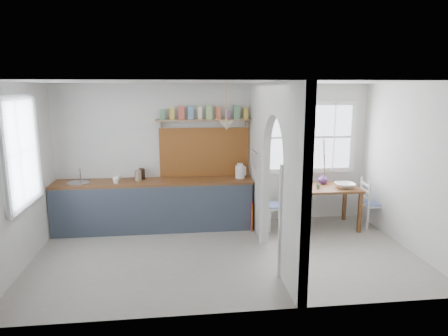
{
  "coord_description": "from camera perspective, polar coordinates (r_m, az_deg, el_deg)",
  "views": [
    {
      "loc": [
        -0.71,
        -5.7,
        2.53
      ],
      "look_at": [
        0.04,
        0.54,
        1.25
      ],
      "focal_mm": 32.0,
      "sensor_mm": 36.0,
      "label": 1
    }
  ],
  "objects": [
    {
      "name": "jar",
      "position": [
        7.23,
        -12.18,
        -1.07
      ],
      "size": [
        0.14,
        0.14,
        0.18
      ],
      "primitive_type": "cylinder",
      "rotation": [
        0.0,
        0.0,
        0.23
      ],
      "color": "gray",
      "rests_on": "counter"
    },
    {
      "name": "dining_table",
      "position": [
        7.56,
        13.95,
        -5.39
      ],
      "size": [
        1.24,
        0.84,
        0.76
      ],
      "primitive_type": null,
      "rotation": [
        0.0,
        0.0,
        -0.03
      ],
      "color": "brown",
      "rests_on": "floor"
    },
    {
      "name": "nook_window",
      "position": [
        7.74,
        12.22,
        4.32
      ],
      "size": [
        1.76,
        0.1,
        1.3
      ],
      "primitive_type": null,
      "color": "white",
      "rests_on": "walls"
    },
    {
      "name": "table_cup",
      "position": [
        7.3,
        13.3,
        -2.52
      ],
      "size": [
        0.1,
        0.1,
        0.08
      ],
      "primitive_type": "imported",
      "rotation": [
        0.0,
        0.0,
        -0.11
      ],
      "color": "slate",
      "rests_on": "dining_table"
    },
    {
      "name": "bowl",
      "position": [
        7.46,
        16.9,
        -2.39
      ],
      "size": [
        0.37,
        0.37,
        0.09
      ],
      "primitive_type": "imported",
      "rotation": [
        0.0,
        0.0,
        -0.06
      ],
      "color": "white",
      "rests_on": "dining_table"
    },
    {
      "name": "counter",
      "position": [
        7.34,
        -9.84,
        -5.11
      ],
      "size": [
        3.5,
        0.6,
        0.9
      ],
      "color": "brown",
      "rests_on": "floor"
    },
    {
      "name": "ceiling",
      "position": [
        5.75,
        0.3,
        12.19
      ],
      "size": [
        5.8,
        3.2,
        0.01
      ],
      "primitive_type": "cube",
      "color": "silver",
      "rests_on": "walls"
    },
    {
      "name": "chair_right",
      "position": [
        7.83,
        20.67,
        -4.69
      ],
      "size": [
        0.43,
        0.43,
        0.9
      ],
      "primitive_type": null,
      "rotation": [
        0.0,
        0.0,
        1.51
      ],
      "color": "silver",
      "rests_on": "floor"
    },
    {
      "name": "vase",
      "position": [
        7.65,
        13.94,
        -1.48
      ],
      "size": [
        0.22,
        0.22,
        0.19
      ],
      "primitive_type": "imported",
      "rotation": [
        0.0,
        0.0,
        0.23
      ],
      "color": "#57306D",
      "rests_on": "dining_table"
    },
    {
      "name": "kettle",
      "position": [
        7.27,
        2.29,
        -0.39
      ],
      "size": [
        0.27,
        0.25,
        0.27
      ],
      "primitive_type": null,
      "rotation": [
        0.0,
        0.0,
        -0.34
      ],
      "color": "white",
      "rests_on": "counter"
    },
    {
      "name": "towel_magenta",
      "position": [
        7.17,
        3.94,
        -6.88
      ],
      "size": [
        0.02,
        0.03,
        0.53
      ],
      "primitive_type": "cube",
      "color": "#B51167",
      "rests_on": "counter"
    },
    {
      "name": "knife_block",
      "position": [
        7.35,
        -11.62,
        -0.82
      ],
      "size": [
        0.11,
        0.14,
        0.19
      ],
      "primitive_type": "cube",
      "rotation": [
        0.0,
        0.0,
        0.22
      ],
      "color": "black",
      "rests_on": "counter"
    },
    {
      "name": "kitchen_window",
      "position": [
        6.16,
        -27.27,
        2.0
      ],
      "size": [
        0.1,
        1.16,
        1.5
      ],
      "primitive_type": null,
      "color": "white",
      "rests_on": "walls"
    },
    {
      "name": "sink",
      "position": [
        7.39,
        -20.08,
        -2.04
      ],
      "size": [
        0.4,
        0.4,
        0.02
      ],
      "primitive_type": "cylinder",
      "color": "#B2B4BB",
      "rests_on": "counter"
    },
    {
      "name": "mug_b",
      "position": [
        7.33,
        -15.01,
        -1.38
      ],
      "size": [
        0.14,
        0.14,
        0.1
      ],
      "primitive_type": "imported",
      "rotation": [
        0.0,
        0.0,
        0.15
      ],
      "color": "white",
      "rests_on": "counter"
    },
    {
      "name": "partition",
      "position": [
        6.03,
        6.84,
        1.09
      ],
      "size": [
        0.12,
        3.2,
        2.6
      ],
      "color": "silver",
      "rests_on": "floor"
    },
    {
      "name": "towel_orange",
      "position": [
        7.14,
        4.0,
        -7.17
      ],
      "size": [
        0.02,
        0.03,
        0.53
      ],
      "primitive_type": "cube",
      "color": "#CC510E",
      "rests_on": "counter"
    },
    {
      "name": "floor",
      "position": [
        6.28,
        0.27,
        -12.29
      ],
      "size": [
        5.8,
        3.2,
        0.01
      ],
      "primitive_type": "cube",
      "color": "gray",
      "rests_on": "ground"
    },
    {
      "name": "walls",
      "position": [
        5.87,
        0.29,
        -0.6
      ],
      "size": [
        5.81,
        3.21,
        2.6
      ],
      "color": "silver",
      "rests_on": "floor"
    },
    {
      "name": "utensil_rail",
      "position": [
        6.82,
        4.45,
        2.33
      ],
      "size": [
        0.02,
        0.5,
        0.02
      ],
      "primitive_type": "cylinder",
      "rotation": [
        1.57,
        0.0,
        0.0
      ],
      "color": "#B2B4BB",
      "rests_on": "partition"
    },
    {
      "name": "backsplash",
      "position": [
        7.39,
        -2.79,
        2.27
      ],
      "size": [
        1.65,
        0.03,
        0.9
      ],
      "primitive_type": "cube",
      "color": "brown",
      "rests_on": "walls"
    },
    {
      "name": "pendant_lamp",
      "position": [
        6.94,
        0.35,
        6.1
      ],
      "size": [
        0.26,
        0.26,
        0.16
      ],
      "primitive_type": "cone",
      "color": "#F3E6C4",
      "rests_on": "ceiling"
    },
    {
      "name": "shelf",
      "position": [
        7.23,
        -2.8,
        7.35
      ],
      "size": [
        1.75,
        0.2,
        0.21
      ],
      "color": "#8D6B50",
      "rests_on": "walls"
    },
    {
      "name": "chair_left",
      "position": [
        7.3,
        7.66,
        -5.26
      ],
      "size": [
        0.4,
        0.4,
        0.88
      ],
      "primitive_type": null,
      "rotation": [
        0.0,
        0.0,
        -1.56
      ],
      "color": "silver",
      "rests_on": "floor"
    },
    {
      "name": "mug_a",
      "position": [
        7.11,
        -15.19,
        -1.75
      ],
      "size": [
        0.12,
        0.12,
        0.11
      ],
      "primitive_type": "imported",
      "rotation": [
        0.0,
        0.0,
        -0.02
      ],
      "color": "white",
      "rests_on": "counter"
    },
    {
      "name": "plate",
      "position": [
        7.29,
        11.13,
        -2.71
      ],
      "size": [
        0.25,
        0.25,
        0.02
      ],
      "primitive_type": "cylinder",
      "rotation": [
        0.0,
        0.0,
        -0.39
      ],
      "color": "black",
      "rests_on": "dining_table"
    }
  ]
}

